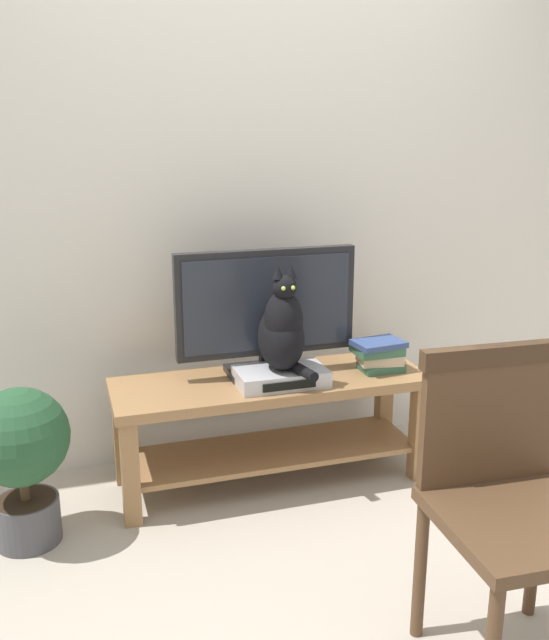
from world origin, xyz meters
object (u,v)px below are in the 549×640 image
object	(u,v)px
wooden_chair	(509,484)
potted_plant	(21,453)
tv_stand	(271,409)
cat	(282,330)
book_stack	(379,354)
media_box	(281,376)
tv	(266,309)

from	to	relation	value
wooden_chair	potted_plant	xyz separation A→B (m)	(-1.39, 1.04, -0.19)
tv_stand	wooden_chair	world-z (taller)	wooden_chair
cat	book_stack	size ratio (longest dim) A/B	1.95
cat	book_stack	xyz separation A→B (m)	(0.48, 0.05, -0.17)
media_box	tv	bearing A→B (deg)	97.56
cat	tv	bearing A→B (deg)	97.28
cat	book_stack	distance (m)	0.51
tv_stand	cat	xyz separation A→B (m)	(0.02, -0.09, 0.39)
media_box	potted_plant	world-z (taller)	potted_plant
tv	potted_plant	xyz separation A→B (m)	(-1.05, -0.26, -0.41)
tv_stand	tv	xyz separation A→B (m)	(0.00, 0.07, 0.44)
cat	wooden_chair	world-z (taller)	cat
media_box	book_stack	size ratio (longest dim) A/B	1.63
wooden_chair	media_box	bearing A→B (deg)	105.64
cat	wooden_chair	size ratio (longest dim) A/B	0.49
wooden_chair	book_stack	world-z (taller)	wooden_chair
wooden_chair	cat	bearing A→B (deg)	105.77
tv	media_box	size ratio (longest dim) A/B	2.09
cat	potted_plant	world-z (taller)	cat
tv_stand	book_stack	size ratio (longest dim) A/B	5.90
tv	potted_plant	distance (m)	1.15
tv_stand	potted_plant	size ratio (longest dim) A/B	2.21
media_box	wooden_chair	size ratio (longest dim) A/B	0.41
tv	media_box	xyz separation A→B (m)	(0.02, -0.15, -0.26)
tv	book_stack	size ratio (longest dim) A/B	3.41
media_box	book_stack	xyz separation A→B (m)	(0.48, 0.04, 0.04)
cat	book_stack	bearing A→B (deg)	5.93
potted_plant	tv_stand	bearing A→B (deg)	10.13
cat	wooden_chair	xyz separation A→B (m)	(0.32, -1.14, -0.18)
tv_stand	tv	bearing A→B (deg)	89.98
tv_stand	book_stack	distance (m)	0.55
cat	tv_stand	bearing A→B (deg)	102.58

